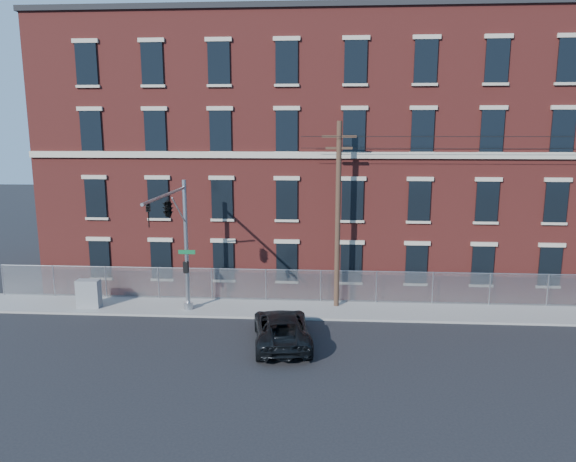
% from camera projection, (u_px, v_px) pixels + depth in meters
% --- Properties ---
extents(ground, '(140.00, 140.00, 0.00)m').
position_uv_depth(ground, '(295.00, 347.00, 23.81)').
color(ground, black).
rests_on(ground, ground).
extents(sidewalk, '(65.00, 3.00, 0.12)m').
position_uv_depth(sidewalk, '(526.00, 314.00, 27.93)').
color(sidewalk, gray).
rests_on(sidewalk, ground).
extents(mill_building, '(55.30, 14.32, 16.30)m').
position_uv_depth(mill_building, '(486.00, 153.00, 35.17)').
color(mill_building, maroon).
rests_on(mill_building, ground).
extents(chain_link_fence, '(59.06, 0.06, 1.85)m').
position_uv_depth(chain_link_fence, '(519.00, 289.00, 29.02)').
color(chain_link_fence, '#A5A8AD').
rests_on(chain_link_fence, ground).
extents(traffic_signal_mast, '(0.90, 6.75, 7.00)m').
position_uv_depth(traffic_signal_mast, '(173.00, 220.00, 25.33)').
color(traffic_signal_mast, '#9EA0A5').
rests_on(traffic_signal_mast, ground).
extents(utility_pole_near, '(1.80, 0.28, 10.00)m').
position_uv_depth(utility_pole_near, '(338.00, 212.00, 28.17)').
color(utility_pole_near, '#462F23').
rests_on(utility_pole_near, ground).
extents(pickup_truck, '(3.14, 5.57, 1.47)m').
position_uv_depth(pickup_truck, '(282.00, 328.00, 24.13)').
color(pickup_truck, black).
rests_on(pickup_truck, ground).
extents(utility_cabinet, '(1.24, 0.63, 1.53)m').
position_uv_depth(utility_cabinet, '(89.00, 294.00, 28.76)').
color(utility_cabinet, slate).
rests_on(utility_cabinet, sidewalk).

